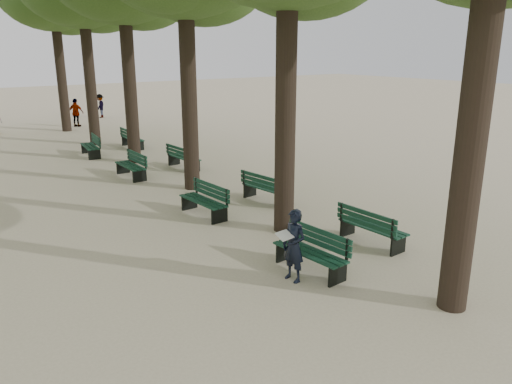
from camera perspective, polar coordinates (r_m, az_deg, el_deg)
ground at (r=10.29m, az=7.17°, el=-10.82°), size 120.00×120.00×0.00m
bench_left_0 at (r=10.85m, az=6.18°, el=-7.70°), size 0.71×1.84×0.92m
bench_left_1 at (r=14.33m, az=-6.00°, el=-1.68°), size 0.67×1.83×0.92m
bench_left_2 at (r=19.03m, az=-14.10°, el=2.42°), size 0.57×1.80×0.92m
bench_left_3 at (r=23.30m, az=-18.38°, el=4.56°), size 0.78×1.86×0.92m
bench_right_0 at (r=12.55m, az=13.10°, el=-4.66°), size 0.64×1.82×0.92m
bench_right_1 at (r=15.54m, az=1.22°, el=-0.16°), size 0.77×1.85×0.92m
bench_right_2 at (r=20.07m, az=-8.25°, el=3.44°), size 0.64×1.82×0.92m
bench_right_3 at (r=24.74m, az=-13.91°, el=5.55°), size 0.64×1.82×0.92m
man_with_map at (r=10.24m, az=4.35°, el=-6.14°), size 0.62×0.65×1.53m
pedestrian_b at (r=36.13m, az=-17.38°, el=9.38°), size 0.86×1.02×1.59m
pedestrian_c at (r=32.37m, az=-19.87°, el=8.52°), size 0.90×0.97×1.69m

